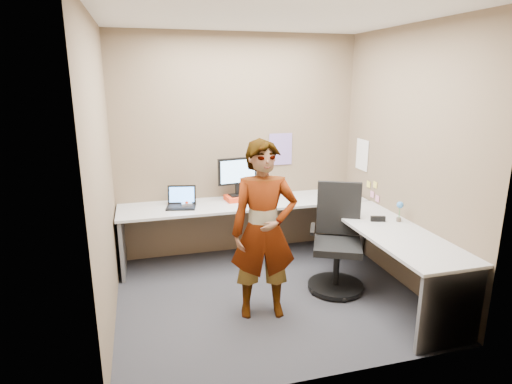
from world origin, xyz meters
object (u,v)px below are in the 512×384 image
object	(u,v)px
desk	(296,226)
monitor	(238,173)
person	(264,231)
office_chair	(337,247)

from	to	relation	value
desk	monitor	distance (m)	0.99
desk	person	size ratio (longest dim) A/B	1.79
monitor	office_chair	size ratio (longest dim) A/B	0.44
desk	monitor	size ratio (longest dim) A/B	6.12
monitor	office_chair	bearing A→B (deg)	-61.08
desk	person	distance (m)	0.93
office_chair	person	size ratio (longest dim) A/B	0.66
desk	office_chair	bearing A→B (deg)	-49.97
desk	monitor	world-z (taller)	monitor
office_chair	person	world-z (taller)	person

